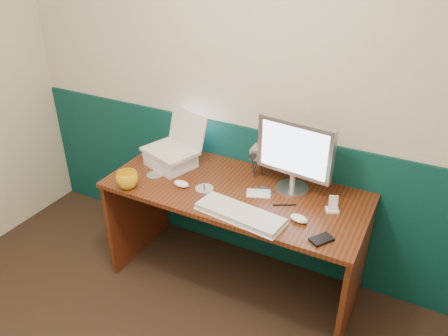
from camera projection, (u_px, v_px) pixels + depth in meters
The scene contains 19 objects.
back_wall at pixel (246, 90), 2.76m from camera, with size 3.50×0.04×2.50m, color beige.
wainscot at pixel (243, 191), 3.12m from camera, with size 3.48×0.02×1.00m, color #073230.
desk at pixel (235, 238), 2.85m from camera, with size 1.60×0.70×0.75m, color #361C09.
laptop_riser at pixel (171, 159), 2.90m from camera, with size 0.29×0.24×0.10m, color silver.
laptop at pixel (169, 133), 2.81m from camera, with size 0.33×0.25×0.28m, color silver, non-canonical shape.
monitor at pixel (295, 156), 2.55m from camera, with size 0.47×0.13×0.47m, color #B2B2B7, non-canonical shape.
keyboard at pixel (240, 214), 2.41m from camera, with size 0.50×0.17×0.03m, color silver.
mouse_right at pixel (299, 219), 2.37m from camera, with size 0.11×0.06×0.04m, color white.
mouse_left at pixel (181, 184), 2.69m from camera, with size 0.11×0.06×0.04m, color white.
mug at pixel (127, 180), 2.66m from camera, with size 0.13×0.13×0.10m, color gold.
camcorder at pixel (257, 163), 2.77m from camera, with size 0.08×0.12×0.19m, color silver, non-canonical shape.
cd_spindle at pixel (204, 190), 2.64m from camera, with size 0.11×0.11×0.02m, color silver.
cd_loose_a at pixel (155, 175), 2.82m from camera, with size 0.11×0.11×0.00m, color #B3B8C4.
cd_loose_b at pixel (263, 192), 2.64m from camera, with size 0.13×0.13×0.00m, color #B0B7C1.
pen at pixel (284, 205), 2.51m from camera, with size 0.01×0.01×0.13m, color black.
papers at pixel (258, 193), 2.62m from camera, with size 0.14×0.10×0.00m, color silver.
dock at pixel (332, 210), 2.46m from camera, with size 0.07×0.05×0.01m, color white.
music_player at pixel (333, 203), 2.44m from camera, with size 0.05×0.01×0.09m, color white.
pda at pixel (321, 239), 2.23m from camera, with size 0.07×0.12×0.01m, color black.
Camera 1 is at (1.11, -0.67, 2.16)m, focal length 35.00 mm.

